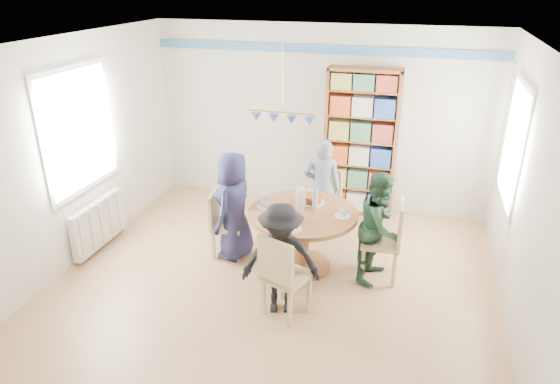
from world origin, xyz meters
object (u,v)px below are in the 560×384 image
(chair_right, at_px, (389,237))
(dining_table, at_px, (303,226))
(person_left, at_px, (234,206))
(bookshelf, at_px, (361,145))
(person_right, at_px, (380,227))
(chair_near, at_px, (282,273))
(chair_left, at_px, (222,221))
(person_far, at_px, (322,188))
(radiator, at_px, (98,224))
(chair_far, at_px, (325,197))
(person_near, at_px, (281,259))

(chair_right, bearing_deg, dining_table, -177.47)
(person_left, xyz_separation_m, bookshelf, (1.30, 1.73, 0.37))
(chair_right, xyz_separation_m, bookshelf, (-0.59, 1.72, 0.52))
(dining_table, bearing_deg, person_left, 177.86)
(person_left, relative_size, person_right, 1.04)
(chair_near, xyz_separation_m, bookshelf, (0.39, 2.77, 0.53))
(chair_near, distance_m, bookshelf, 2.84)
(chair_left, distance_m, person_far, 1.41)
(radiator, height_order, bookshelf, bookshelf)
(chair_right, relative_size, chair_near, 1.03)
(chair_right, xyz_separation_m, person_right, (-0.11, -0.01, 0.12))
(person_right, bearing_deg, person_far, 57.70)
(chair_left, relative_size, chair_far, 0.97)
(radiator, relative_size, bookshelf, 0.47)
(dining_table, bearing_deg, chair_left, 178.53)
(dining_table, xyz_separation_m, person_right, (0.90, 0.03, 0.10))
(chair_left, height_order, chair_right, chair_right)
(person_left, bearing_deg, bookshelf, 149.97)
(chair_near, distance_m, person_near, 0.15)
(radiator, xyz_separation_m, dining_table, (2.65, 0.28, 0.21))
(chair_left, bearing_deg, chair_far, 42.73)
(person_near, bearing_deg, chair_far, 72.86)
(person_near, bearing_deg, chair_right, 27.87)
(bookshelf, bearing_deg, chair_near, -98.05)
(dining_table, xyz_separation_m, bookshelf, (0.42, 1.76, 0.50))
(dining_table, bearing_deg, person_right, 2.00)
(chair_left, bearing_deg, radiator, -169.11)
(chair_near, xyz_separation_m, person_near, (-0.04, 0.11, 0.10))
(chair_far, xyz_separation_m, chair_near, (-0.03, -2.06, 0.04))
(person_right, relative_size, bookshelf, 0.62)
(chair_far, bearing_deg, bookshelf, 63.24)
(chair_far, xyz_separation_m, person_right, (0.84, -1.02, 0.18))
(chair_near, bearing_deg, person_left, 131.22)
(person_far, distance_m, bookshelf, 1.02)
(dining_table, bearing_deg, chair_near, -88.36)
(chair_left, relative_size, person_far, 0.62)
(person_left, xyz_separation_m, person_right, (1.78, -0.00, -0.03))
(person_left, bearing_deg, person_right, 96.91)
(dining_table, distance_m, chair_near, 1.01)
(radiator, xyz_separation_m, chair_left, (1.60, 0.31, 0.12))
(radiator, height_order, person_right, person_right)
(chair_left, distance_m, bookshelf, 2.34)
(dining_table, distance_m, chair_far, 1.05)
(person_far, distance_m, person_near, 1.79)
(person_left, distance_m, person_far, 1.26)
(person_near, xyz_separation_m, bookshelf, (0.43, 2.66, 0.43))
(radiator, bearing_deg, person_near, -13.24)
(chair_far, relative_size, person_near, 0.71)
(dining_table, bearing_deg, chair_right, 2.53)
(person_left, bearing_deg, chair_near, 48.19)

